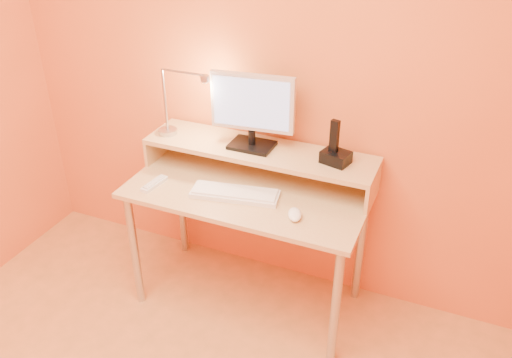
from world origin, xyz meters
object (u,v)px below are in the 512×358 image
at_px(mouse, 295,214).
at_px(remote_control, 154,184).
at_px(monitor_panel, 253,102).
at_px(phone_dock, 336,157).
at_px(lamp_base, 168,131).
at_px(keyboard, 235,194).

relative_size(mouse, remote_control, 0.66).
relative_size(monitor_panel, phone_dock, 3.23).
height_order(lamp_base, phone_dock, phone_dock).
relative_size(lamp_base, phone_dock, 0.77).
distance_m(lamp_base, phone_dock, 0.91).
distance_m(phone_dock, keyboard, 0.52).
bearing_deg(monitor_panel, mouse, -48.22).
bearing_deg(keyboard, remote_control, 179.18).
height_order(phone_dock, keyboard, phone_dock).
bearing_deg(monitor_panel, phone_dock, -7.63).
xyz_separation_m(phone_dock, keyboard, (-0.43, -0.23, -0.18)).
relative_size(keyboard, remote_control, 2.60).
bearing_deg(mouse, monitor_panel, 116.52).
xyz_separation_m(lamp_base, mouse, (0.81, -0.26, -0.15)).
bearing_deg(phone_dock, remote_control, -146.00).
xyz_separation_m(lamp_base, remote_control, (0.07, -0.27, -0.16)).
relative_size(monitor_panel, remote_control, 2.54).
height_order(monitor_panel, remote_control, monitor_panel).
bearing_deg(mouse, keyboard, 147.47).
xyz_separation_m(phone_dock, mouse, (-0.10, -0.29, -0.17)).
height_order(monitor_panel, keyboard, monitor_panel).
bearing_deg(phone_dock, lamp_base, -163.55).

